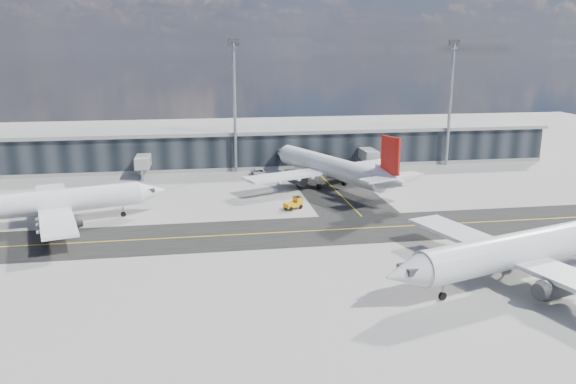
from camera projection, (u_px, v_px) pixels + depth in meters
The scene contains 9 objects.
ground at pixel (260, 242), 80.11m from camera, with size 300.00×300.00×0.00m, color gray.
taxiway_lanes at pixel (277, 219), 90.99m from camera, with size 180.00×63.00×0.03m.
terminal_concourse at pixel (234, 149), 131.64m from camera, with size 152.00×19.80×8.80m.
floodlight_masts at pixel (235, 102), 122.16m from camera, with size 102.50×0.70×28.90m.
airliner_af at pixel (43, 203), 86.73m from camera, with size 37.31×32.12×11.21m.
airliner_redtail at pixel (331, 167), 111.20m from camera, with size 34.66×40.09×12.39m.
airliner_near at pixel (530, 248), 66.28m from camera, with size 40.44×34.85×12.20m.
baggage_tug at pixel (295, 203), 96.80m from camera, with size 3.58×2.88×2.03m.
service_van at pixel (259, 173), 121.19m from camera, with size 2.81×6.09×1.69m, color white.
Camera 1 is at (-8.28, -75.48, 26.82)m, focal length 35.00 mm.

